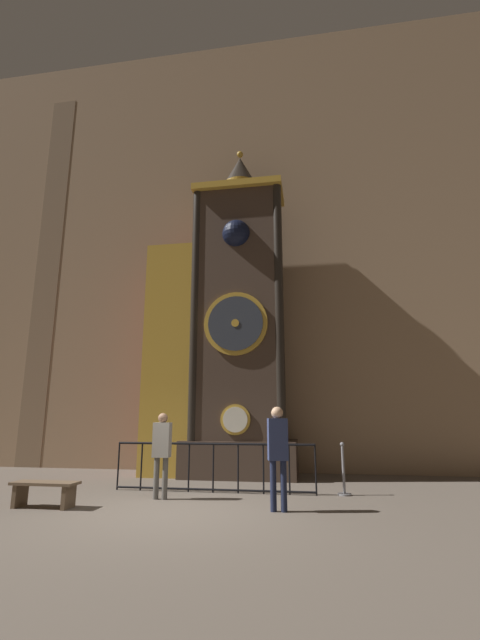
{
  "coord_description": "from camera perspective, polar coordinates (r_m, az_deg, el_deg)",
  "views": [
    {
      "loc": [
        2.45,
        -7.39,
        1.59
      ],
      "look_at": [
        0.46,
        4.52,
        4.31
      ],
      "focal_mm": 24.0,
      "sensor_mm": 36.0,
      "label": 1
    }
  ],
  "objects": [
    {
      "name": "ground_plane",
      "position": [
        7.95,
        -9.49,
        -24.09
      ],
      "size": [
        28.0,
        28.0,
        0.0
      ],
      "primitive_type": "plane",
      "color": "brown"
    },
    {
      "name": "visitor_bench",
      "position": [
        8.97,
        -24.59,
        -19.85
      ],
      "size": [
        1.19,
        0.4,
        0.44
      ],
      "color": "brown",
      "rests_on": "ground_plane"
    },
    {
      "name": "stanchion_post",
      "position": [
        9.71,
        13.67,
        -19.74
      ],
      "size": [
        0.28,
        0.28,
        1.06
      ],
      "color": "gray",
      "rests_on": "ground_plane"
    },
    {
      "name": "visitor_near",
      "position": [
        9.1,
        -10.38,
        -16.3
      ],
      "size": [
        0.35,
        0.23,
        1.65
      ],
      "rotation": [
        0.0,
        0.0,
        0.04
      ],
      "color": "#58554F",
      "rests_on": "ground_plane"
    },
    {
      "name": "clock_tower",
      "position": [
        12.4,
        -2.25,
        -1.03
      ],
      "size": [
        4.24,
        1.84,
        9.8
      ],
      "color": "#423328",
      "rests_on": "ground_plane"
    },
    {
      "name": "visitor_far",
      "position": [
        7.87,
        5.06,
        -16.53
      ],
      "size": [
        0.38,
        0.29,
        1.76
      ],
      "rotation": [
        0.0,
        0.0,
        0.24
      ],
      "color": "#1B213A",
      "rests_on": "ground_plane"
    },
    {
      "name": "railing_fence",
      "position": [
        9.77,
        -3.58,
        -18.7
      ],
      "size": [
        4.4,
        0.05,
        1.03
      ],
      "color": "black",
      "rests_on": "ground_plane"
    },
    {
      "name": "cathedral_back_wall",
      "position": [
        14.61,
        -1.35,
        11.07
      ],
      "size": [
        24.0,
        0.32,
        14.98
      ],
      "color": "#997A5B",
      "rests_on": "ground_plane"
    }
  ]
}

